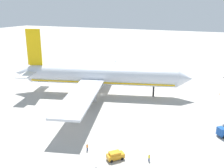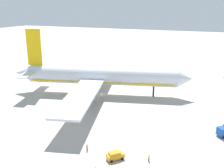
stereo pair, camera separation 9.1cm
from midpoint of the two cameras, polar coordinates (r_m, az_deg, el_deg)
The scene contains 8 objects.
ground_plane at distance 104.48m, azimuth -2.22°, elevation -2.28°, with size 600.00×600.00×0.00m, color #ADA8A0.
airliner at distance 102.56m, azimuth -2.95°, elevation 1.79°, with size 71.22×80.31×25.97m.
service_van at distance 61.89m, azimuth 0.75°, elevation -15.67°, with size 4.15×4.19×1.97m.
ground_worker_0 at distance 65.50m, azimuth -5.56°, elevation -13.89°, with size 0.50×0.50×1.76m.
ground_worker_1 at distance 61.98m, azimuth 8.29°, elevation -16.00°, with size 0.51×0.51×1.69m.
traffic_cone_0 at distance 138.21m, azimuth 18.65°, elevation 1.75°, with size 0.36×0.36×0.55m, color orange.
traffic_cone_1 at distance 112.83m, azimuth 22.96°, elevation -2.04°, with size 0.36×0.36×0.55m, color orange.
traffic_cone_2 at distance 147.68m, azimuth -9.92°, elevation 3.33°, with size 0.36×0.36×0.55m, color orange.
Camera 2 is at (42.61, -88.99, 34.38)m, focal length 40.90 mm.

